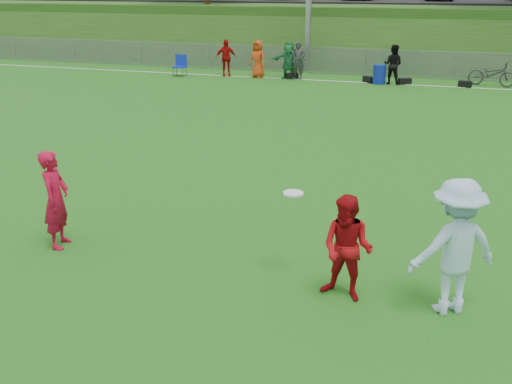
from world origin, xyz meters
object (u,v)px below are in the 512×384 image
at_px(player_red_left, 56,200).
at_px(recycling_bin, 379,74).
at_px(player_red_center, 347,249).
at_px(bicycle, 492,74).
at_px(player_blue, 454,247).
at_px(frisbee, 293,193).

bearing_deg(player_red_left, recycling_bin, -24.04).
relative_size(player_red_left, player_red_center, 1.09).
bearing_deg(player_red_left, bicycle, -36.31).
relative_size(player_red_center, bicycle, 0.79).
height_order(player_blue, bicycle, player_blue).
relative_size(frisbee, bicycle, 0.16).
xyz_separation_m(player_red_center, recycling_bin, (-1.41, 18.50, -0.35)).
relative_size(player_red_left, player_blue, 0.88).
bearing_deg(recycling_bin, player_blue, -81.34).
xyz_separation_m(player_blue, bicycle, (1.86, 19.30, -0.44)).
distance_m(player_blue, bicycle, 19.40).
bearing_deg(player_blue, frisbee, -39.09).
xyz_separation_m(player_red_left, bicycle, (8.15, 19.12, -0.33)).
xyz_separation_m(player_red_left, player_blue, (6.29, -0.18, 0.11)).
bearing_deg(player_blue, bicycle, -125.27).
height_order(player_red_center, player_blue, player_blue).
xyz_separation_m(player_red_center, bicycle, (3.25, 19.39, -0.26)).
bearing_deg(player_blue, player_red_left, -31.42).
relative_size(player_red_left, frisbee, 5.54).
bearing_deg(player_red_center, frisbee, 165.80).
bearing_deg(bicycle, player_red_left, 170.98).
bearing_deg(player_red_center, player_red_left, -169.99).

